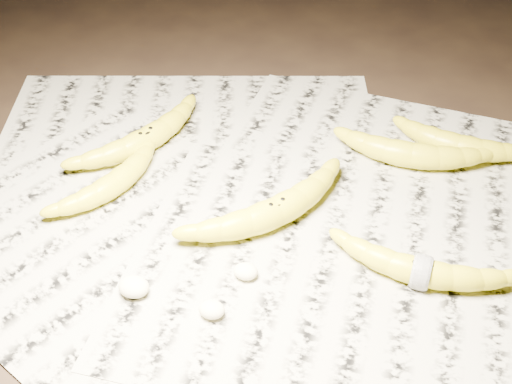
% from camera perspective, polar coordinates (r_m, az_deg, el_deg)
% --- Properties ---
extents(ground, '(3.00, 3.00, 0.00)m').
position_cam_1_polar(ground, '(0.90, 1.61, -2.78)').
color(ground, black).
rests_on(ground, ground).
extents(newspaper_patch, '(0.90, 0.70, 0.01)m').
position_cam_1_polar(newspaper_patch, '(0.91, 0.86, -1.88)').
color(newspaper_patch, '#A5A28D').
rests_on(newspaper_patch, ground).
extents(banana_left_a, '(0.15, 0.20, 0.04)m').
position_cam_1_polar(banana_left_a, '(1.01, -8.85, 4.33)').
color(banana_left_a, yellow).
rests_on(banana_left_a, newspaper_patch).
extents(banana_left_b, '(0.12, 0.17, 0.03)m').
position_cam_1_polar(banana_left_b, '(0.94, -11.28, 0.86)').
color(banana_left_b, yellow).
rests_on(banana_left_b, newspaper_patch).
extents(banana_center, '(0.19, 0.20, 0.04)m').
position_cam_1_polar(banana_center, '(0.88, 1.58, -1.42)').
color(banana_center, yellow).
rests_on(banana_center, newspaper_patch).
extents(banana_taped, '(0.20, 0.07, 0.03)m').
position_cam_1_polar(banana_taped, '(0.84, 13.11, -6.08)').
color(banana_taped, yellow).
rests_on(banana_taped, newspaper_patch).
extents(banana_upper_a, '(0.19, 0.06, 0.04)m').
position_cam_1_polar(banana_upper_a, '(0.99, 12.38, 3.08)').
color(banana_upper_a, yellow).
rests_on(banana_upper_a, newspaper_patch).
extents(banana_upper_b, '(0.17, 0.08, 0.03)m').
position_cam_1_polar(banana_upper_b, '(1.03, 15.94, 3.74)').
color(banana_upper_b, yellow).
rests_on(banana_upper_b, newspaper_patch).
extents(measuring_tape, '(0.01, 0.04, 0.04)m').
position_cam_1_polar(measuring_tape, '(0.84, 13.11, -6.08)').
color(measuring_tape, white).
rests_on(measuring_tape, newspaper_patch).
extents(flesh_chunk_a, '(0.04, 0.03, 0.02)m').
position_cam_1_polar(flesh_chunk_a, '(0.82, -9.78, -7.31)').
color(flesh_chunk_a, '#FFF4C5').
rests_on(flesh_chunk_a, newspaper_patch).
extents(flesh_chunk_b, '(0.03, 0.02, 0.02)m').
position_cam_1_polar(flesh_chunk_b, '(0.79, -3.57, -9.19)').
color(flesh_chunk_b, '#FFF4C5').
rests_on(flesh_chunk_b, newspaper_patch).
extents(flesh_chunk_c, '(0.03, 0.02, 0.02)m').
position_cam_1_polar(flesh_chunk_c, '(0.83, -0.84, -6.18)').
color(flesh_chunk_c, '#FFF4C5').
rests_on(flesh_chunk_c, newspaper_patch).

